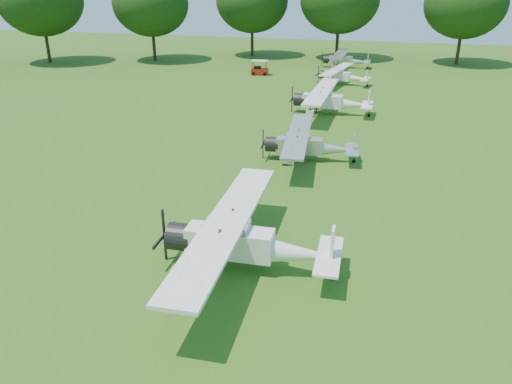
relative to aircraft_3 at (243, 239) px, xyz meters
The scene contains 8 objects.
ground 2.02m from the aircraft_3, 131.26° to the left, with size 160.00×160.00×0.00m, color #274F13.
tree_belt 7.27m from the aircraft_3, 26.58° to the left, with size 137.36×130.27×14.52m.
aircraft_3 is the anchor object (origin of this frame).
aircraft_4 13.67m from the aircraft_3, 89.17° to the left, with size 6.25×9.94×1.95m.
aircraft_5 25.95m from the aircraft_3, 90.03° to the left, with size 7.06×11.21×2.22m.
aircraft_6 39.15m from the aircraft_3, 90.51° to the left, with size 5.94×9.40×1.85m.
aircraft_7 50.34m from the aircraft_3, 91.41° to the left, with size 6.31×10.02×1.98m.
golf_cart 43.90m from the aircraft_3, 104.00° to the left, with size 2.13×1.44×1.72m.
Camera 1 is at (6.09, -17.91, 11.02)m, focal length 35.00 mm.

